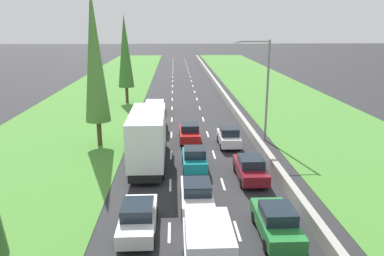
{
  "coord_description": "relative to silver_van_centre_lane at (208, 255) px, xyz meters",
  "views": [
    {
      "loc": [
        -1.39,
        -2.58,
        10.29
      ],
      "look_at": [
        0.2,
        32.21,
        0.85
      ],
      "focal_mm": 35.99,
      "sensor_mm": 36.0,
      "label": 1
    }
  ],
  "objects": [
    {
      "name": "lane_markings",
      "position": [
        0.14,
        49.19,
        -1.39
      ],
      "size": [
        3.64,
        116.0,
        0.01
      ],
      "color": "white",
      "rests_on": "ground"
    },
    {
      "name": "grass_verge_left",
      "position": [
        -12.51,
        49.19,
        -1.38
      ],
      "size": [
        14.0,
        140.0,
        0.04
      ],
      "primitive_type": "cube",
      "color": "#478433",
      "rests_on": "ground"
    },
    {
      "name": "street_light_mast",
      "position": [
        6.61,
        20.0,
        3.83
      ],
      "size": [
        3.2,
        0.28,
        9.0
      ],
      "color": "gray",
      "rests_on": "ground"
    },
    {
      "name": "white_hatchback_right_lane",
      "position": [
        3.39,
        18.36,
        -0.56
      ],
      "size": [
        1.74,
        3.9,
        1.72
      ],
      "color": "white",
      "rests_on": "ground"
    },
    {
      "name": "median_barrier",
      "position": [
        5.84,
        49.19,
        -0.97
      ],
      "size": [
        0.44,
        120.0,
        0.85
      ],
      "primitive_type": "cube",
      "color": "#9E9B93",
      "rests_on": "ground"
    },
    {
      "name": "white_van_left_lane",
      "position": [
        -3.28,
        24.43,
        0.0
      ],
      "size": [
        1.96,
        4.9,
        2.82
      ],
      "color": "white",
      "rests_on": "ground"
    },
    {
      "name": "green_sedan_right_lane",
      "position": [
        3.72,
        3.58,
        -0.59
      ],
      "size": [
        1.82,
        4.5,
        1.64
      ],
      "color": "#237A33",
      "rests_on": "ground"
    },
    {
      "name": "white_sedan_left_lane",
      "position": [
        -3.18,
        4.31,
        -0.59
      ],
      "size": [
        1.82,
        4.5,
        1.64
      ],
      "color": "white",
      "rests_on": "ground"
    },
    {
      "name": "black_sedan_left_lane",
      "position": [
        -3.38,
        31.52,
        -0.59
      ],
      "size": [
        1.82,
        4.5,
        1.64
      ],
      "color": "black",
      "rests_on": "ground"
    },
    {
      "name": "silver_van_centre_lane",
      "position": [
        0.0,
        0.0,
        0.0
      ],
      "size": [
        1.96,
        4.9,
        2.82
      ],
      "color": "silver",
      "rests_on": "ground"
    },
    {
      "name": "white_box_truck_left_lane",
      "position": [
        -3.25,
        14.28,
        0.78
      ],
      "size": [
        2.46,
        9.4,
        4.18
      ],
      "color": "black",
      "rests_on": "ground"
    },
    {
      "name": "grass_verge_right",
      "position": [
        14.49,
        49.19,
        -1.38
      ],
      "size": [
        14.0,
        140.0,
        0.04
      ],
      "primitive_type": "cube",
      "color": "#478433",
      "rests_on": "ground"
    },
    {
      "name": "teal_hatchback_centre_lane",
      "position": [
        0.13,
        12.97,
        -0.56
      ],
      "size": [
        1.74,
        3.9,
        1.72
      ],
      "color": "teal",
      "rests_on": "ground"
    },
    {
      "name": "poplar_tree_second",
      "position": [
        -7.86,
        19.17,
        6.28
      ],
      "size": [
        2.13,
        2.13,
        13.26
      ],
      "color": "#4C3823",
      "rests_on": "ground"
    },
    {
      "name": "ground_plane",
      "position": [
        0.14,
        49.19,
        -1.4
      ],
      "size": [
        300.0,
        300.0,
        0.0
      ],
      "primitive_type": "plane",
      "color": "#28282B",
      "rests_on": "ground"
    },
    {
      "name": "white_sedan_centre_lane",
      "position": [
        -0.05,
        6.93,
        -0.59
      ],
      "size": [
        1.82,
        4.5,
        1.64
      ],
      "color": "white",
      "rests_on": "ground"
    },
    {
      "name": "maroon_sedan_right_lane",
      "position": [
        3.84,
        10.91,
        -0.59
      ],
      "size": [
        1.82,
        4.5,
        1.64
      ],
      "color": "maroon",
      "rests_on": "ground"
    },
    {
      "name": "red_sedan_centre_lane",
      "position": [
        0.05,
        20.06,
        -0.59
      ],
      "size": [
        1.82,
        4.5,
        1.64
      ],
      "color": "red",
      "rests_on": "ground"
    },
    {
      "name": "poplar_tree_third",
      "position": [
        -7.65,
        37.82,
        5.44
      ],
      "size": [
        2.09,
        2.09,
        11.57
      ],
      "color": "#4C3823",
      "rests_on": "ground"
    }
  ]
}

